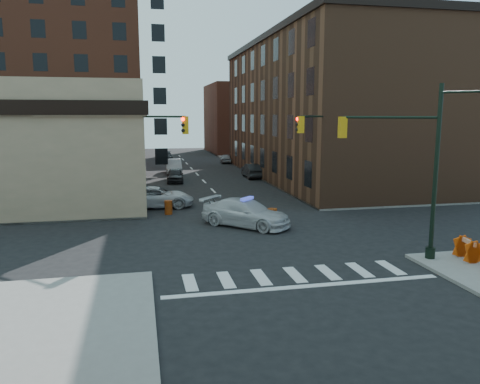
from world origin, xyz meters
name	(u,v)px	position (x,y,z in m)	size (l,w,h in m)	color
ground	(256,235)	(0.00, 0.00, 0.00)	(140.00, 140.00, 0.00)	black
sidewalk_ne	(363,165)	(23.00, 32.75, 0.07)	(34.00, 54.50, 0.15)	gray
bank_building	(6,143)	(-17.00, 16.50, 4.50)	(22.00, 22.00, 9.00)	#9F8568
apartment_block	(39,73)	(-18.50, 40.00, 12.00)	(25.00, 25.00, 24.00)	brown
commercial_row_ne	(324,112)	(13.00, 22.50, 7.00)	(14.00, 34.00, 14.00)	#533321
filler_nw	(82,107)	(-16.00, 62.00, 8.00)	(20.00, 18.00, 16.00)	brown
filler_ne	(254,119)	(14.00, 58.00, 6.00)	(16.00, 16.00, 12.00)	brown
signal_pole_se	(412,162)	(6.04, -5.52, 4.61)	(5.40, 5.27, 8.00)	black
signal_pole_nw	(147,153)	(-5.85, 5.34, 4.34)	(3.58, 3.67, 8.00)	black
signal_pole_ne	(320,150)	(5.84, 5.35, 4.34)	(3.67, 3.58, 8.00)	black
tree_ne_near	(265,144)	(7.50, 26.00, 3.49)	(3.00, 3.00, 4.85)	black
tree_ne_far	(249,140)	(7.50, 34.00, 3.49)	(3.00, 3.00, 4.85)	black
police_car	(246,213)	(-0.10, 2.28, 0.83)	(2.32, 5.70, 1.65)	silver
pickup	(156,197)	(-5.25, 9.39, 0.76)	(2.53, 5.49, 1.52)	silver
parked_car_wnear	(175,175)	(-2.93, 22.22, 0.69)	(1.63, 4.05, 1.38)	black
parked_car_wfar	(174,166)	(-2.57, 29.18, 0.82)	(1.75, 5.01, 1.65)	gray
parked_car_wdeep	(166,156)	(-2.50, 44.96, 0.63)	(1.78, 4.37, 1.27)	black
parked_car_enear	(252,171)	(5.50, 23.73, 0.77)	(1.63, 4.67, 1.54)	black
parked_car_efar	(226,158)	(5.50, 39.72, 0.63)	(1.50, 3.72, 1.27)	gray
pedestrian_a	(116,200)	(-8.02, 7.24, 1.07)	(0.67, 0.44, 1.84)	black
pedestrian_b	(103,201)	(-8.88, 7.37, 0.97)	(0.80, 0.62, 1.65)	black
pedestrian_c	(57,199)	(-12.13, 9.25, 0.94)	(0.93, 0.39, 1.58)	#1E252D
barrel_road	(272,217)	(1.48, 1.94, 0.54)	(0.61, 0.61, 1.09)	#ED4D0B
barrel_bank	(168,207)	(-4.53, 6.75, 0.47)	(0.53, 0.53, 0.95)	#C23C09
barricade_se_a	(467,250)	(8.30, -6.91, 0.64)	(1.30, 0.65, 0.98)	#CB4F09
barricade_nw_a	(118,203)	(-7.91, 7.98, 0.67)	(1.38, 0.69, 1.03)	red
barricade_nw_b	(52,212)	(-11.94, 6.08, 0.60)	(1.21, 0.60, 0.91)	orange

